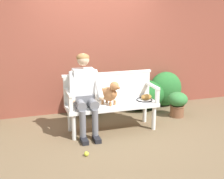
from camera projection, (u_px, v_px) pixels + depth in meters
name	position (u px, v px, depth m)	size (l,w,h in m)	color
ground_plane	(112.00, 130.00, 5.11)	(40.00, 40.00, 0.00)	brown
brick_garden_fence	(93.00, 49.00, 5.97)	(8.00, 0.30, 2.48)	brown
hedge_bush_mid_left	(165.00, 89.00, 6.35)	(0.73, 0.48, 0.75)	#286B2D
hedge_bush_far_right	(87.00, 93.00, 5.82)	(0.71, 0.68, 0.86)	#337538
hedge_bush_far_left	(142.00, 94.00, 6.16)	(0.92, 0.82, 0.62)	#1E5B23
garden_bench	(112.00, 107.00, 5.01)	(1.55, 0.51, 0.48)	white
bench_backrest	(108.00, 86.00, 5.13)	(1.59, 0.06, 0.50)	white
bench_armrest_left_end	(69.00, 98.00, 4.64)	(0.06, 0.51, 0.28)	white
bench_armrest_right_end	(154.00, 90.00, 5.07)	(0.06, 0.51, 0.28)	white
person_seated	(85.00, 91.00, 4.77)	(0.56, 0.65, 1.35)	black
dog_on_bench	(110.00, 93.00, 4.88)	(0.32, 0.40, 0.41)	#AD7042
tennis_racket	(144.00, 99.00, 5.21)	(0.33, 0.58, 0.03)	black
baseball_glove	(146.00, 97.00, 5.22)	(0.22, 0.17, 0.09)	#9E6B2D
tennis_ball	(86.00, 154.00, 4.19)	(0.07, 0.07, 0.07)	#CCDB33
potted_plant	(177.00, 103.00, 5.70)	(0.38, 0.38, 0.49)	brown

